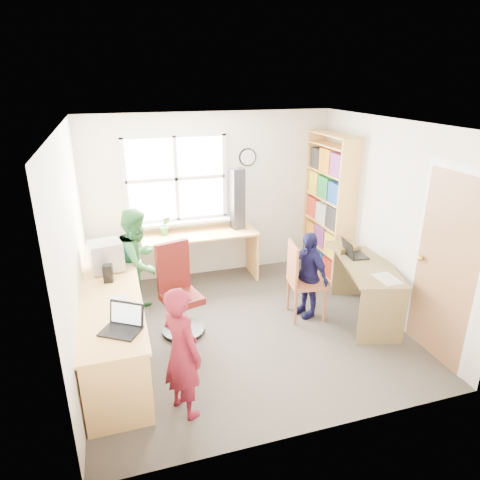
{
  "coord_description": "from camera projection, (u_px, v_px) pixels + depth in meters",
  "views": [
    {
      "loc": [
        -1.36,
        -4.22,
        2.84
      ],
      "look_at": [
        0.0,
        0.25,
        1.05
      ],
      "focal_mm": 32.0,
      "sensor_mm": 36.0,
      "label": 1
    }
  ],
  "objects": [
    {
      "name": "paper_a",
      "position": [
        119.0,
        302.0,
        4.23
      ],
      "size": [
        0.23,
        0.31,
        0.0
      ],
      "rotation": [
        0.0,
        0.0,
        0.09
      ],
      "color": "beige",
      "rests_on": "l_desk"
    },
    {
      "name": "speaker_b",
      "position": [
        111.0,
        252.0,
        5.21
      ],
      "size": [
        0.11,
        0.11,
        0.18
      ],
      "rotation": [
        0.0,
        0.0,
        0.32
      ],
      "color": "black",
      "rests_on": "l_desk"
    },
    {
      "name": "laptop_left",
      "position": [
        123.0,
        324.0,
        3.77
      ],
      "size": [
        0.43,
        0.41,
        0.23
      ],
      "rotation": [
        0.0,
        0.0,
        -0.57
      ],
      "color": "black",
      "rests_on": "l_desk"
    },
    {
      "name": "bookshelf",
      "position": [
        328.0,
        210.0,
        6.31
      ],
      "size": [
        0.3,
        1.02,
        2.1
      ],
      "color": "#FFBC65",
      "rests_on": "ground"
    },
    {
      "name": "crt_monitor",
      "position": [
        106.0,
        256.0,
        4.88
      ],
      "size": [
        0.4,
        0.37,
        0.35
      ],
      "rotation": [
        0.0,
        0.0,
        0.18
      ],
      "color": "#A6A6AB",
      "rests_on": "l_desk"
    },
    {
      "name": "room",
      "position": [
        245.0,
        231.0,
        4.81
      ],
      "size": [
        3.64,
        3.44,
        2.44
      ],
      "color": "#3F3932",
      "rests_on": "ground"
    },
    {
      "name": "wooden_chair",
      "position": [
        301.0,
        278.0,
        5.24
      ],
      "size": [
        0.49,
        0.49,
        0.98
      ],
      "rotation": [
        0.0,
        0.0,
        -0.15
      ],
      "color": "#B15E3B",
      "rests_on": "ground"
    },
    {
      "name": "swivel_chair",
      "position": [
        179.0,
        295.0,
        4.98
      ],
      "size": [
        0.62,
        0.62,
        1.08
      ],
      "rotation": [
        0.0,
        0.0,
        0.28
      ],
      "color": "black",
      "rests_on": "ground"
    },
    {
      "name": "cd_tower",
      "position": [
        238.0,
        199.0,
        6.15
      ],
      "size": [
        0.19,
        0.18,
        0.88
      ],
      "rotation": [
        0.0,
        0.0,
        0.11
      ],
      "color": "black",
      "rests_on": "l_desk"
    },
    {
      "name": "person_navy",
      "position": [
        308.0,
        274.0,
        5.28
      ],
      "size": [
        0.45,
        0.7,
        1.11
      ],
      "primitive_type": "imported",
      "rotation": [
        0.0,
        0.0,
        -1.27
      ],
      "color": "#151440",
      "rests_on": "ground"
    },
    {
      "name": "speaker_a",
      "position": [
        108.0,
        273.0,
        4.63
      ],
      "size": [
        0.11,
        0.11,
        0.2
      ],
      "rotation": [
        0.0,
        0.0,
        -0.12
      ],
      "color": "black",
      "rests_on": "l_desk"
    },
    {
      "name": "right_desk",
      "position": [
        367.0,
        280.0,
        5.23
      ],
      "size": [
        0.87,
        1.34,
        0.71
      ],
      "rotation": [
        0.0,
        0.0,
        -0.26
      ],
      "color": "olive",
      "rests_on": "ground"
    },
    {
      "name": "l_desk",
      "position": [
        134.0,
        325.0,
        4.39
      ],
      "size": [
        2.38,
        2.95,
        0.75
      ],
      "color": "#FFBC65",
      "rests_on": "ground"
    },
    {
      "name": "potted_plant",
      "position": [
        165.0,
        226.0,
        5.98
      ],
      "size": [
        0.16,
        0.13,
        0.28
      ],
      "primitive_type": "imported",
      "rotation": [
        0.0,
        0.0,
        -0.07
      ],
      "color": "#317830",
      "rests_on": "l_desk"
    },
    {
      "name": "game_box",
      "position": [
        343.0,
        246.0,
        5.65
      ],
      "size": [
        0.37,
        0.37,
        0.07
      ],
      "rotation": [
        0.0,
        0.0,
        0.14
      ],
      "color": "red",
      "rests_on": "right_desk"
    },
    {
      "name": "laptop_right",
      "position": [
        353.0,
        252.0,
        5.41
      ],
      "size": [
        0.29,
        0.34,
        0.22
      ],
      "rotation": [
        0.0,
        0.0,
        1.47
      ],
      "color": "black",
      "rests_on": "right_desk"
    },
    {
      "name": "paper_b",
      "position": [
        387.0,
        279.0,
        4.81
      ],
      "size": [
        0.23,
        0.32,
        0.0
      ],
      "rotation": [
        0.0,
        0.0,
        -0.01
      ],
      "color": "beige",
      "rests_on": "right_desk"
    },
    {
      "name": "person_green",
      "position": [
        139.0,
        262.0,
        5.29
      ],
      "size": [
        0.79,
        0.84,
        1.38
      ],
      "primitive_type": "imported",
      "rotation": [
        0.0,
        0.0,
        1.06
      ],
      "color": "#327E39",
      "rests_on": "ground"
    },
    {
      "name": "person_red",
      "position": [
        182.0,
        352.0,
        3.68
      ],
      "size": [
        0.47,
        0.54,
        1.24
      ],
      "primitive_type": "imported",
      "rotation": [
        0.0,
        0.0,
        2.04
      ],
      "color": "maroon",
      "rests_on": "ground"
    }
  ]
}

